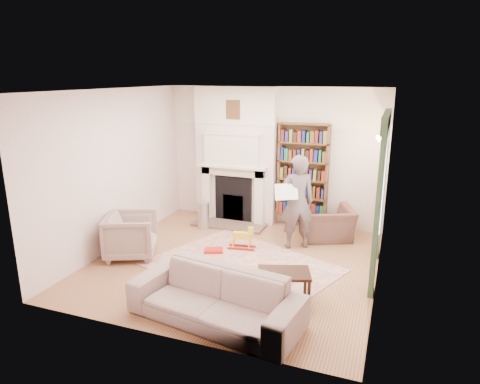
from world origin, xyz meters
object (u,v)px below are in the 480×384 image
at_px(paraffin_heater, 204,216).
at_px(rocking_horse, 242,238).
at_px(sofa, 215,298).
at_px(man_reading, 297,202).
at_px(bookcase, 303,170).
at_px(armchair_left, 131,235).
at_px(coffee_table, 284,287).
at_px(armchair_reading, 327,223).

bearing_deg(paraffin_heater, rocking_horse, -33.98).
bearing_deg(sofa, man_reading, 90.75).
bearing_deg(rocking_horse, paraffin_heater, 136.56).
height_order(bookcase, man_reading, bookcase).
height_order(bookcase, paraffin_heater, bookcase).
height_order(armchair_left, man_reading, man_reading).
xyz_separation_m(coffee_table, paraffin_heater, (-2.26, 2.26, 0.05)).
distance_m(sofa, coffee_table, 1.03).
xyz_separation_m(bookcase, man_reading, (0.15, -1.13, -0.32)).
xyz_separation_m(man_reading, rocking_horse, (-0.88, -0.43, -0.64)).
height_order(armchair_left, sofa, armchair_left).
bearing_deg(bookcase, sofa, -93.75).
bearing_deg(armchair_reading, paraffin_heater, -16.07).
height_order(sofa, coffee_table, sofa).
distance_m(coffee_table, rocking_horse, 1.93).
bearing_deg(armchair_left, coffee_table, -125.75).
xyz_separation_m(armchair_left, man_reading, (2.55, 1.37, 0.47)).
xyz_separation_m(armchair_reading, coffee_table, (-0.16, -2.56, -0.08)).
xyz_separation_m(armchair_left, paraffin_heater, (0.58, 1.67, -0.10)).
distance_m(armchair_left, man_reading, 2.93).
relative_size(bookcase, paraffin_heater, 3.36).
bearing_deg(bookcase, paraffin_heater, -155.58).
bearing_deg(armchair_reading, armchair_left, 10.19).
height_order(man_reading, paraffin_heater, man_reading).
distance_m(bookcase, paraffin_heater, 2.19).
bearing_deg(rocking_horse, armchair_reading, 28.25).
relative_size(sofa, rocking_horse, 4.56).
relative_size(armchair_left, rocking_horse, 1.72).
height_order(sofa, paraffin_heater, sofa).
bearing_deg(rocking_horse, sofa, -87.58).
relative_size(sofa, paraffin_heater, 4.02).
height_order(paraffin_heater, rocking_horse, paraffin_heater).
bearing_deg(rocking_horse, man_reading, 16.55).
height_order(armchair_reading, armchair_left, armchair_left).
xyz_separation_m(sofa, man_reading, (0.40, 2.71, 0.53)).
xyz_separation_m(armchair_left, rocking_horse, (1.67, 0.94, -0.17)).
height_order(armchair_left, rocking_horse, armchair_left).
relative_size(armchair_left, paraffin_heater, 1.51).
bearing_deg(man_reading, armchair_reading, -155.99).
relative_size(coffee_table, rocking_horse, 1.44).
xyz_separation_m(sofa, rocking_horse, (-0.48, 2.28, -0.11)).
xyz_separation_m(bookcase, armchair_left, (-2.40, -2.50, -0.80)).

